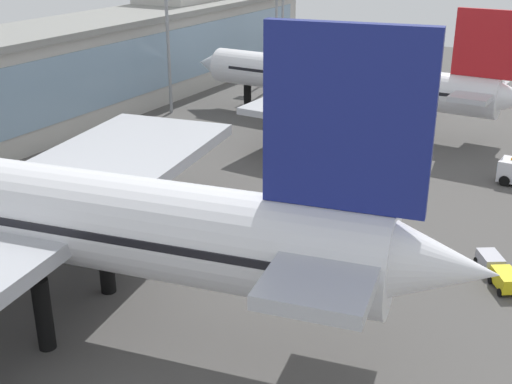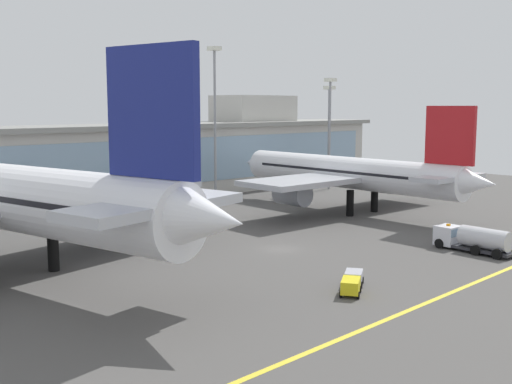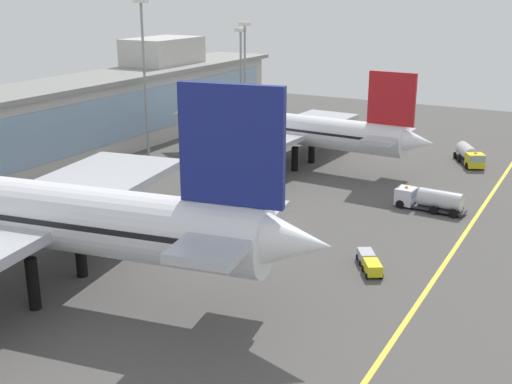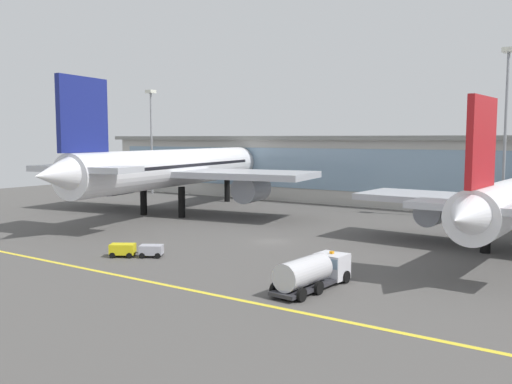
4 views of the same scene
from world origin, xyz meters
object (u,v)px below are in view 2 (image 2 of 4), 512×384
airliner_near_right (348,173)px  apron_light_mast_east (329,119)px  service_truck_far (471,238)px  baggage_tug_near (352,282)px  apron_light_mast_centre (330,116)px  apron_light_mast_far_east (215,102)px

airliner_near_right → apron_light_mast_east: apron_light_mast_east is taller
airliner_near_right → service_truck_far: size_ratio=5.20×
baggage_tug_near → apron_light_mast_east: (55.82, 47.68, 12.72)m
apron_light_mast_centre → apron_light_mast_east: (3.28, 2.84, -0.76)m
baggage_tug_near → service_truck_far: service_truck_far is taller
airliner_near_right → apron_light_mast_east: (22.25, 21.83, 7.60)m
apron_light_mast_far_east → airliner_near_right: bearing=-75.8°
baggage_tug_near → apron_light_mast_centre: size_ratio=0.26×
service_truck_far → apron_light_mast_east: bearing=-31.4°
apron_light_mast_far_east → apron_light_mast_east: bearing=-4.5°
baggage_tug_near → service_truck_far: 21.63m
baggage_tug_near → apron_light_mast_east: 74.51m
service_truck_far → apron_light_mast_far_east: bearing=-2.5°
apron_light_mast_east → apron_light_mast_far_east: apron_light_mast_far_east is taller
baggage_tug_near → apron_light_mast_far_east: bearing=-150.5°
apron_light_mast_centre → apron_light_mast_east: bearing=40.8°
service_truck_far → apron_light_mast_east: 60.13m
apron_light_mast_far_east → baggage_tug_near: bearing=-118.8°
airliner_near_right → apron_light_mast_centre: bearing=-42.1°
baggage_tug_near → apron_light_mast_far_east: size_ratio=0.21×
service_truck_far → apron_light_mast_far_east: 52.82m
baggage_tug_near → service_truck_far: bearing=147.6°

